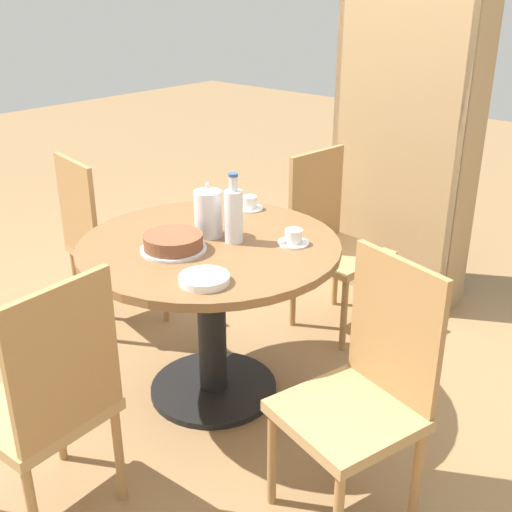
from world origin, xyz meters
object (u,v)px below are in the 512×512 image
chair_a (332,239)px  water_bottle (234,214)px  bookshelf (403,140)px  cup_b (249,204)px  chair_b (104,240)px  coffee_pot (208,212)px  cup_a (293,238)px  chair_c (48,400)px  cake_main (173,243)px  chair_d (363,391)px

chair_a → water_bottle: bearing=-170.7°
bookshelf → chair_a: bearing=84.7°
cup_b → chair_b: bearing=-155.2°
water_bottle → chair_b: bearing=179.4°
coffee_pot → cup_a: (0.34, 0.17, -0.08)m
chair_b → bookshelf: bookshelf is taller
chair_a → bookshelf: size_ratio=0.50×
chair_a → chair_c: 1.81m
cake_main → water_bottle: bearing=62.7°
cake_main → cup_b: cake_main is taller
chair_b → chair_d: (1.79, -0.25, 0.00)m
chair_b → cup_a: 1.22m
chair_b → chair_d: bearing=-177.8°
cup_b → cake_main: bearing=-79.6°
coffee_pot → cup_a: bearing=26.5°
chair_a → bookshelf: 0.74m
water_bottle → bookshelf: bearing=90.1°
chair_c → cup_a: chair_c is taller
coffee_pot → cake_main: 0.23m
chair_d → cake_main: (-0.94, 0.00, 0.29)m
cup_a → chair_c: bearing=-97.6°
chair_a → cup_a: size_ratio=7.09×
chair_c → bookshelf: size_ratio=0.50×
chair_c → chair_a: bearing=179.8°
chair_a → chair_c: bearing=-171.0°
water_bottle → cup_b: size_ratio=2.23×
coffee_pot → cup_b: 0.40m
bookshelf → coffee_pot: 1.44m
chair_b → cake_main: size_ratio=3.49×
chair_a → chair_c: same height
chair_b → water_bottle: (0.97, -0.01, 0.38)m
chair_c → coffee_pot: (-0.19, 0.95, 0.37)m
bookshelf → cup_b: 1.09m
chair_d → bookshelf: bearing=131.1°
chair_d → cup_a: chair_d is taller
chair_c → cup_b: bearing=-171.6°
water_bottle → cup_a: 0.27m
chair_a → bookshelf: (0.05, 0.58, 0.45)m
cup_a → cup_b: (-0.44, 0.21, 0.00)m
chair_c → cake_main: (-0.18, 0.74, 0.29)m
bookshelf → water_bottle: bookshelf is taller
chair_d → chair_c: bearing=-121.4°
cup_b → chair_d: bearing=-29.4°
chair_b → water_bottle: size_ratio=3.19×
bookshelf → water_bottle: (0.00, -1.41, -0.07)m
bookshelf → cup_b: (-0.23, -1.05, -0.16)m
chair_a → cake_main: 1.10m
chair_a → coffee_pot: size_ratio=3.99×
cup_a → cup_b: bearing=154.6°
chair_a → water_bottle: size_ratio=3.19×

